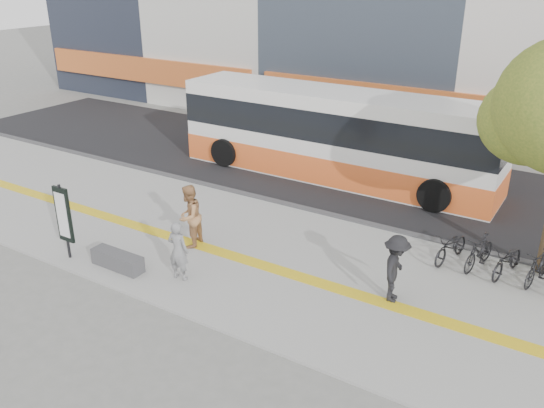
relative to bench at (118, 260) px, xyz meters
The scene contains 12 objects.
ground 2.88m from the bench, 24.78° to the left, with size 120.00×120.00×0.00m, color slate.
sidewalk 3.76m from the bench, 46.08° to the left, with size 40.00×7.00×0.08m, color gray.
tactile_strip 3.41m from the bench, 40.24° to the left, with size 40.00×0.45×0.01m, color yellow.
street 10.53m from the bench, 75.70° to the left, with size 40.00×8.00×0.06m, color black.
curb 6.73m from the bench, 67.25° to the left, with size 40.00×0.25×0.14m, color #38383B.
bench is the anchor object (origin of this frame).
signboard 1.94m from the bench, 169.19° to the right, with size 0.55×0.10×2.20m.
bus 9.94m from the bench, 79.82° to the left, with size 12.42×2.95×3.31m.
bicycle_row 10.43m from the bench, 29.90° to the left, with size 3.89×1.72×0.95m.
seated_woman 1.95m from the bench, 14.54° to the left, with size 0.60×0.39×1.63m, color black.
pedestrian_tan 2.35m from the bench, 68.29° to the left, with size 0.91×0.71×1.88m, color #A77448.
pedestrian_dark 7.38m from the bench, 19.58° to the left, with size 1.12×0.64×1.74m, color black.
Camera 1 is at (8.11, -10.39, 7.73)m, focal length 37.26 mm.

